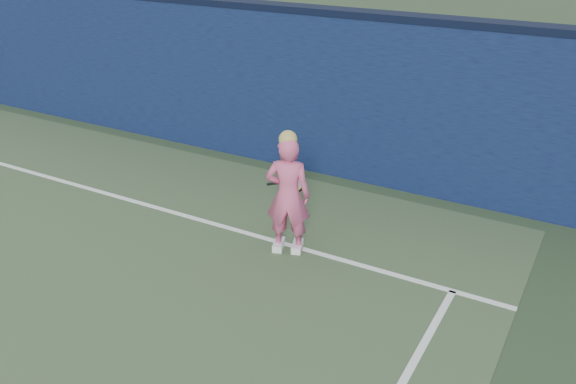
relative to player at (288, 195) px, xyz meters
The scene contains 4 objects.
backstop_wall 3.77m from the player, 136.33° to the left, with size 24.00×0.40×2.50m, color #0C1137.
wall_cap 4.14m from the player, 136.33° to the left, with size 24.00×0.42×0.10m, color black.
player is the anchor object (origin of this frame).
racket 0.41m from the player, 111.44° to the left, with size 0.55×0.15×0.29m.
Camera 1 is at (5.99, -1.94, 3.96)m, focal length 38.00 mm.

